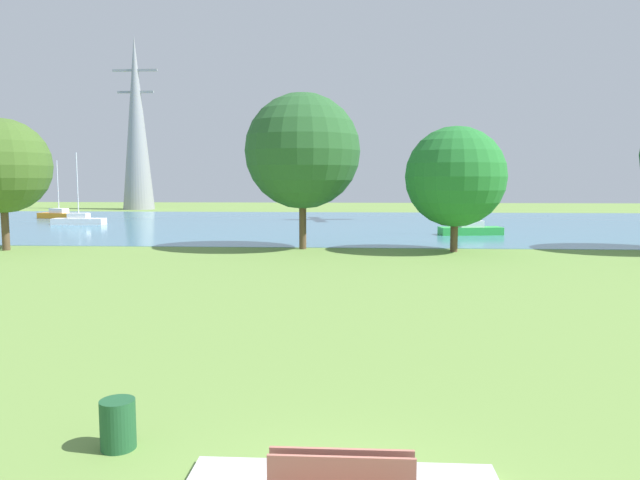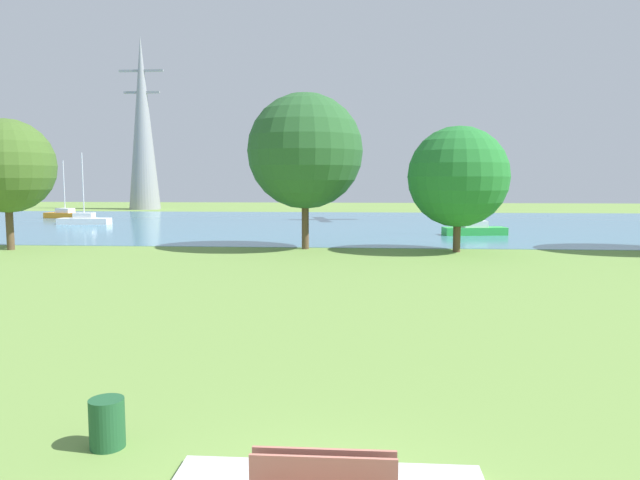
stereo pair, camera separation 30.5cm
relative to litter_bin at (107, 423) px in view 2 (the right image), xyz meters
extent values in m
plane|color=olive|center=(3.63, 20.01, -0.40)|extent=(160.00, 160.00, 0.00)
cube|color=#92574A|center=(3.63, -1.67, 0.12)|extent=(1.80, 0.48, 0.05)
cube|color=#92574A|center=(3.63, -1.89, 0.37)|extent=(1.80, 0.05, 0.44)
cube|color=#92574A|center=(3.63, -2.10, 0.37)|extent=(1.80, 0.05, 0.44)
cylinder|color=#1E512D|center=(0.00, 0.00, 0.00)|extent=(0.56, 0.56, 0.80)
cube|color=teal|center=(3.63, 48.01, -0.39)|extent=(140.00, 40.00, 0.02)
cube|color=white|center=(-22.39, 45.48, -0.08)|extent=(4.86, 1.69, 0.60)
cube|color=white|center=(-22.39, 45.48, 0.47)|extent=(1.84, 1.17, 0.50)
cylinder|color=silver|center=(-22.39, 45.48, 3.31)|extent=(0.10, 0.10, 6.19)
cube|color=orange|center=(-28.71, 54.04, -0.08)|extent=(5.03, 2.73, 0.60)
cube|color=white|center=(-28.71, 54.04, 0.47)|extent=(2.03, 1.54, 0.50)
cylinder|color=silver|center=(-28.71, 54.04, 3.09)|extent=(0.10, 0.10, 5.74)
cube|color=green|center=(12.75, 37.25, -0.08)|extent=(4.97, 2.19, 0.60)
cube|color=white|center=(12.75, 37.25, 0.47)|extent=(1.94, 1.35, 0.50)
cylinder|color=silver|center=(12.75, 37.25, 3.83)|extent=(0.10, 0.10, 7.21)
cylinder|color=brown|center=(-17.44, 25.61, 1.16)|extent=(0.44, 0.44, 3.12)
sphere|color=#416326|center=(-17.44, 25.61, 4.72)|extent=(5.70, 5.70, 5.70)
cylinder|color=brown|center=(0.56, 27.33, 1.38)|extent=(0.44, 0.44, 3.56)
sphere|color=#295A2C|center=(0.56, 27.33, 5.62)|extent=(7.05, 7.05, 7.05)
cylinder|color=brown|center=(9.69, 26.46, 0.79)|extent=(0.44, 0.44, 2.38)
sphere|color=#24732F|center=(9.69, 26.46, 4.06)|extent=(5.93, 5.93, 5.93)
cone|color=gray|center=(-27.25, 74.29, 11.83)|extent=(4.40, 4.40, 24.46)
cube|color=gray|center=(-27.25, 74.29, 19.17)|extent=(6.40, 0.30, 0.30)
cube|color=gray|center=(-27.25, 74.29, 16.17)|extent=(5.20, 0.30, 0.30)
camera|label=1|loc=(3.77, -8.88, 3.91)|focal=33.10mm
camera|label=2|loc=(4.08, -8.86, 3.91)|focal=33.10mm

